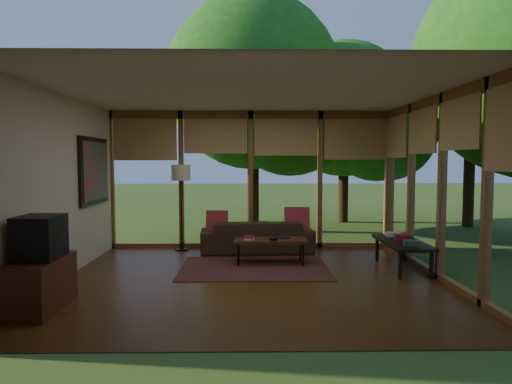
{
  "coord_description": "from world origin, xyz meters",
  "views": [
    {
      "loc": [
        -0.05,
        -6.53,
        1.74
      ],
      "look_at": [
        0.07,
        0.7,
        1.23
      ],
      "focal_mm": 32.0,
      "sensor_mm": 36.0,
      "label": 1
    }
  ],
  "objects_px": {
    "sofa": "(257,236)",
    "media_cabinet": "(40,284)",
    "television": "(40,237)",
    "floor_lamp": "(181,177)",
    "side_console": "(402,244)",
    "coffee_table": "(270,241)"
  },
  "relations": [
    {
      "from": "sofa",
      "to": "media_cabinet",
      "type": "bearing_deg",
      "value": 48.53
    },
    {
      "from": "sofa",
      "to": "television",
      "type": "relative_size",
      "value": 3.82
    },
    {
      "from": "floor_lamp",
      "to": "side_console",
      "type": "bearing_deg",
      "value": -23.22
    },
    {
      "from": "floor_lamp",
      "to": "media_cabinet",
      "type": "bearing_deg",
      "value": -107.96
    },
    {
      "from": "television",
      "to": "sofa",
      "type": "bearing_deg",
      "value": 52.12
    },
    {
      "from": "television",
      "to": "media_cabinet",
      "type": "bearing_deg",
      "value": 180.0
    },
    {
      "from": "coffee_table",
      "to": "side_console",
      "type": "xyz_separation_m",
      "value": [
        2.08,
        -0.39,
        0.02
      ]
    },
    {
      "from": "floor_lamp",
      "to": "coffee_table",
      "type": "height_order",
      "value": "floor_lamp"
    },
    {
      "from": "television",
      "to": "floor_lamp",
      "type": "xyz_separation_m",
      "value": [
        1.11,
        3.5,
        0.56
      ]
    },
    {
      "from": "television",
      "to": "side_console",
      "type": "distance_m",
      "value": 5.22
    },
    {
      "from": "sofa",
      "to": "television",
      "type": "distance_m",
      "value": 4.21
    },
    {
      "from": "media_cabinet",
      "to": "side_console",
      "type": "height_order",
      "value": "media_cabinet"
    },
    {
      "from": "floor_lamp",
      "to": "sofa",
      "type": "bearing_deg",
      "value": -7.8
    },
    {
      "from": "side_console",
      "to": "sofa",
      "type": "bearing_deg",
      "value": 148.43
    },
    {
      "from": "side_console",
      "to": "floor_lamp",
      "type": "bearing_deg",
      "value": 156.78
    },
    {
      "from": "television",
      "to": "floor_lamp",
      "type": "bearing_deg",
      "value": 72.34
    },
    {
      "from": "sofa",
      "to": "coffee_table",
      "type": "xyz_separation_m",
      "value": [
        0.2,
        -1.01,
        0.08
      ]
    },
    {
      "from": "sofa",
      "to": "media_cabinet",
      "type": "xyz_separation_m",
      "value": [
        -2.58,
        -3.3,
        -0.01
      ]
    },
    {
      "from": "media_cabinet",
      "to": "sofa",
      "type": "bearing_deg",
      "value": 51.9
    },
    {
      "from": "television",
      "to": "coffee_table",
      "type": "height_order",
      "value": "television"
    },
    {
      "from": "media_cabinet",
      "to": "coffee_table",
      "type": "xyz_separation_m",
      "value": [
        2.79,
        2.28,
        0.09
      ]
    },
    {
      "from": "media_cabinet",
      "to": "coffee_table",
      "type": "relative_size",
      "value": 0.83
    }
  ]
}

